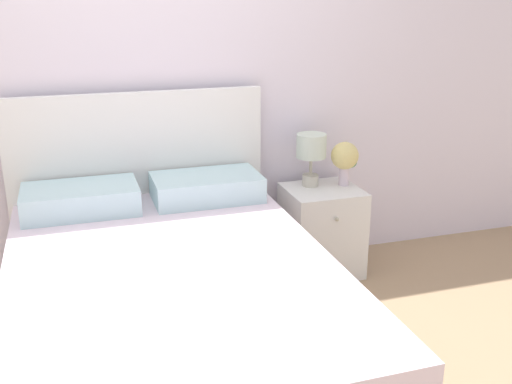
{
  "coord_description": "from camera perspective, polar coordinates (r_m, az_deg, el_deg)",
  "views": [
    {
      "loc": [
        -0.36,
        -3.39,
        1.68
      ],
      "look_at": [
        0.54,
        -0.56,
        0.69
      ],
      "focal_mm": 42.0,
      "sensor_mm": 36.0,
      "label": 1
    }
  ],
  "objects": [
    {
      "name": "wall_back",
      "position": [
        3.5,
        -11.83,
        11.85
      ],
      "size": [
        8.0,
        0.06,
        2.6
      ],
      "color": "white",
      "rests_on": "ground_plane"
    },
    {
      "name": "flower_vase",
      "position": [
        3.7,
        8.49,
        3.23
      ],
      "size": [
        0.17,
        0.17,
        0.27
      ],
      "color": "silver",
      "rests_on": "nightstand"
    },
    {
      "name": "table_lamp",
      "position": [
        3.65,
        5.28,
        3.98
      ],
      "size": [
        0.18,
        0.18,
        0.33
      ],
      "color": "beige",
      "rests_on": "nightstand"
    },
    {
      "name": "ground_plane",
      "position": [
        3.8,
        -10.42,
        -8.08
      ],
      "size": [
        12.0,
        12.0,
        0.0
      ],
      "primitive_type": "plane",
      "color": "tan"
    },
    {
      "name": "nightstand",
      "position": [
        3.75,
        6.26,
        -3.67
      ],
      "size": [
        0.45,
        0.43,
        0.55
      ],
      "color": "white",
      "rests_on": "ground_plane"
    },
    {
      "name": "bed",
      "position": [
        2.82,
        -8.16,
        -10.84
      ],
      "size": [
        1.45,
        2.05,
        1.16
      ],
      "color": "beige",
      "rests_on": "ground_plane"
    }
  ]
}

